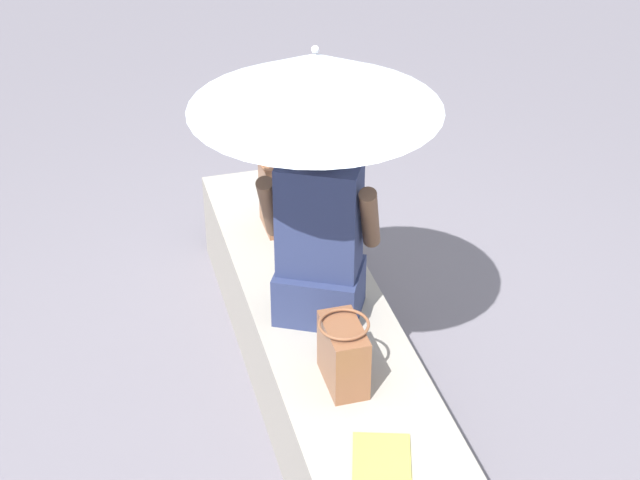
{
  "coord_description": "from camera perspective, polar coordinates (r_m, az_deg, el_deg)",
  "views": [
    {
      "loc": [
        -3.28,
        0.91,
        2.96
      ],
      "look_at": [
        -0.01,
        0.0,
        0.8
      ],
      "focal_mm": 56.69,
      "sensor_mm": 36.0,
      "label": 1
    }
  ],
  "objects": [
    {
      "name": "tote_bag_canvas",
      "position": [
        4.69,
        -2.35,
        2.49
      ],
      "size": [
        0.22,
        0.16,
        0.34
      ],
      "color": "brown",
      "rests_on": "stone_bench"
    },
    {
      "name": "person_seated",
      "position": [
        3.99,
        -0.04,
        0.39
      ],
      "size": [
        0.41,
        0.51,
        0.9
      ],
      "color": "navy",
      "rests_on": "stone_bench"
    },
    {
      "name": "magazine",
      "position": [
        3.55,
        3.49,
        -12.42
      ],
      "size": [
        0.33,
        0.28,
        0.01
      ],
      "primitive_type": "cube",
      "rotation": [
        0.0,
        0.0,
        -0.31
      ],
      "color": "#EAE04C",
      "rests_on": "stone_bench"
    },
    {
      "name": "ground_plane",
      "position": [
        4.51,
        0.03,
        -8.52
      ],
      "size": [
        14.0,
        14.0,
        0.0
      ],
      "primitive_type": "plane",
      "color": "slate"
    },
    {
      "name": "parasol",
      "position": [
        3.74,
        -0.27,
        8.94
      ],
      "size": [
        0.96,
        0.96,
        1.16
      ],
      "color": "#B7B7BC",
      "rests_on": "stone_bench"
    },
    {
      "name": "stone_bench",
      "position": [
        4.36,
        0.03,
        -6.3
      ],
      "size": [
        2.52,
        0.57,
        0.45
      ],
      "primitive_type": "cube",
      "color": "#A8A093",
      "rests_on": "ground"
    },
    {
      "name": "handbag_black",
      "position": [
        3.78,
        1.33,
        -6.42
      ],
      "size": [
        0.26,
        0.19,
        0.28
      ],
      "color": "brown",
      "rests_on": "stone_bench"
    }
  ]
}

